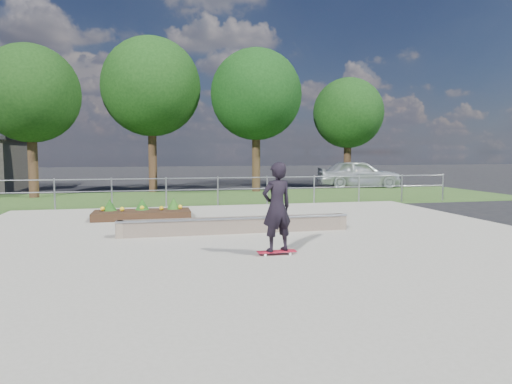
{
  "coord_description": "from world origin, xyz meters",
  "views": [
    {
      "loc": [
        -2.43,
        -10.26,
        2.15
      ],
      "look_at": [
        0.2,
        1.5,
        1.1
      ],
      "focal_mm": 32.0,
      "sensor_mm": 36.0,
      "label": 1
    }
  ],
  "objects_px": {
    "skateboarder": "(277,207)",
    "parked_car": "(358,174)",
    "planter_bed": "(142,213)",
    "grind_ledge": "(236,225)"
  },
  "relations": [
    {
      "from": "skateboarder",
      "to": "parked_car",
      "type": "bearing_deg",
      "value": 60.02
    },
    {
      "from": "skateboarder",
      "to": "planter_bed",
      "type": "bearing_deg",
      "value": 115.37
    },
    {
      "from": "planter_bed",
      "to": "skateboarder",
      "type": "relative_size",
      "value": 1.58
    },
    {
      "from": "grind_ledge",
      "to": "skateboarder",
      "type": "xyz_separation_m",
      "value": [
        0.36,
        -2.71,
        0.78
      ]
    },
    {
      "from": "skateboarder",
      "to": "grind_ledge",
      "type": "bearing_deg",
      "value": 97.62
    },
    {
      "from": "skateboarder",
      "to": "parked_car",
      "type": "height_order",
      "value": "skateboarder"
    },
    {
      "from": "planter_bed",
      "to": "grind_ledge",
      "type": "bearing_deg",
      "value": -52.75
    },
    {
      "from": "parked_car",
      "to": "grind_ledge",
      "type": "bearing_deg",
      "value": 154.82
    },
    {
      "from": "grind_ledge",
      "to": "planter_bed",
      "type": "bearing_deg",
      "value": 127.25
    },
    {
      "from": "skateboarder",
      "to": "parked_car",
      "type": "relative_size",
      "value": 0.38
    }
  ]
}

